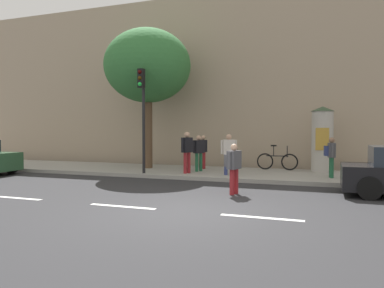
{
  "coord_description": "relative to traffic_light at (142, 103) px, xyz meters",
  "views": [
    {
      "loc": [
        2.95,
        -7.9,
        1.9
      ],
      "look_at": [
        -0.6,
        2.0,
        1.49
      ],
      "focal_mm": 34.32,
      "sensor_mm": 36.0,
      "label": 1
    }
  ],
  "objects": [
    {
      "name": "pedestrian_in_dark_shirt",
      "position": [
        1.87,
        1.51,
        -1.93
      ],
      "size": [
        0.44,
        0.54,
        1.52
      ],
      "color": "#1E5938",
      "rests_on": "sidewalk_curb"
    },
    {
      "name": "poster_column",
      "position": [
        6.78,
        2.86,
        -1.44
      ],
      "size": [
        0.94,
        0.94,
        2.71
      ],
      "color": "#B2ADA3",
      "rests_on": "sidewalk_curb"
    },
    {
      "name": "pedestrian_with_bag",
      "position": [
        1.71,
        2.59,
        -1.94
      ],
      "size": [
        0.45,
        0.48,
        1.5
      ],
      "color": "maroon",
      "rests_on": "sidewalk_curb"
    },
    {
      "name": "pedestrian_in_red_top",
      "position": [
        3.37,
        0.71,
        -1.88
      ],
      "size": [
        0.59,
        0.41,
        1.59
      ],
      "color": "navy",
      "rests_on": "sidewalk_curb"
    },
    {
      "name": "street_tree",
      "position": [
        -0.75,
        1.99,
        1.82
      ],
      "size": [
        3.93,
        3.93,
        6.34
      ],
      "color": "brown",
      "rests_on": "sidewalk_curb"
    },
    {
      "name": "lane_markings",
      "position": [
        3.87,
        -5.24,
        -2.96
      ],
      "size": [
        25.8,
        0.16,
        0.01
      ],
      "color": "silver",
      "rests_on": "ground_plane"
    },
    {
      "name": "bicycle_leaning",
      "position": [
        4.93,
        3.17,
        -2.42
      ],
      "size": [
        1.77,
        0.11,
        1.09
      ],
      "color": "black",
      "rests_on": "sidewalk_curb"
    },
    {
      "name": "sidewalk_curb",
      "position": [
        3.87,
        1.76,
        -2.89
      ],
      "size": [
        36.0,
        4.0,
        0.15
      ],
      "primitive_type": "cube",
      "color": "#9E9B93",
      "rests_on": "ground_plane"
    },
    {
      "name": "traffic_light",
      "position": [
        0.0,
        0.0,
        0.0
      ],
      "size": [
        0.24,
        0.45,
        4.17
      ],
      "color": "black",
      "rests_on": "sidewalk_curb"
    },
    {
      "name": "ground_plane",
      "position": [
        3.87,
        -5.24,
        -2.96
      ],
      "size": [
        80.0,
        80.0,
        0.0
      ],
      "primitive_type": "plane",
      "color": "#2B2B2D"
    },
    {
      "name": "building_backdrop",
      "position": [
        3.87,
        6.76,
        1.34
      ],
      "size": [
        36.0,
        5.0,
        8.61
      ],
      "primitive_type": "cube",
      "color": "tan",
      "rests_on": "ground_plane"
    },
    {
      "name": "pedestrian_in_light_jacket",
      "position": [
        7.09,
        1.14,
        -1.95
      ],
      "size": [
        0.42,
        0.56,
        1.48
      ],
      "color": "#1E5938",
      "rests_on": "sidewalk_curb"
    },
    {
      "name": "pedestrian_tallest",
      "position": [
        4.34,
        -2.61,
        -2.07
      ],
      "size": [
        0.47,
        0.64,
        1.49
      ],
      "color": "maroon",
      "rests_on": "ground_plane"
    },
    {
      "name": "pedestrian_with_backpack",
      "position": [
        1.66,
        0.65,
        -1.83
      ],
      "size": [
        0.38,
        0.61,
        1.67
      ],
      "color": "maroon",
      "rests_on": "sidewalk_curb"
    }
  ]
}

